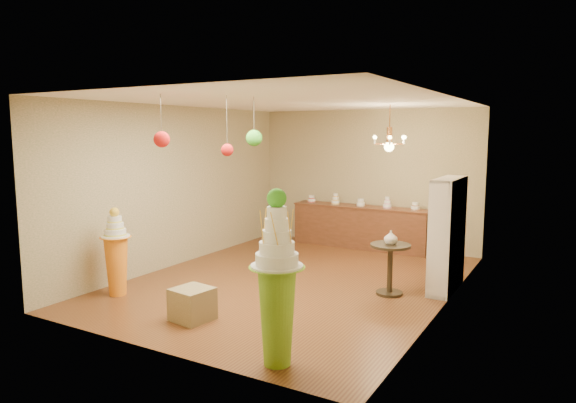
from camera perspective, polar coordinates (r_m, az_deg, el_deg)
The scene contains 17 objects.
floor at distance 8.82m, azimuth 0.70°, elevation -8.82°, with size 6.50×6.50×0.00m, color brown.
ceiling at distance 8.47m, azimuth 0.74°, elevation 11.03°, with size 6.50×6.50×0.00m, color white.
wall_back at distance 11.45m, azimuth 8.65°, elevation 2.55°, with size 5.00×0.04×3.00m, color tan.
wall_front at distance 5.92m, azimuth -14.77°, elevation -2.34°, with size 5.00×0.04×3.00m, color tan.
wall_left at distance 9.96m, azimuth -11.96°, elevation 1.72°, with size 0.04×6.50×3.00m, color tan.
wall_right at distance 7.63m, azimuth 17.37°, elevation -0.23°, with size 0.04×6.50×3.00m, color tan.
pedestal_green at distance 5.57m, azimuth -1.23°, elevation -10.14°, with size 0.61×0.61×1.93m.
pedestal_orange at distance 8.38m, azimuth -18.53°, elevation -6.02°, with size 0.53×0.53×1.37m.
burlap_riser at distance 7.13m, azimuth -10.58°, elevation -11.14°, with size 0.48×0.48×0.44m, color olive.
sideboard at distance 11.33m, azimuth 8.04°, elevation -2.71°, with size 3.04×0.54×1.16m.
shelving_unit at distance 8.53m, azimuth 17.31°, elevation -3.50°, with size 0.33×1.20×1.80m.
round_table at distance 8.14m, azimuth 11.28°, elevation -6.61°, with size 0.73×0.73×0.80m.
vase at distance 8.05m, azimuth 11.35°, elevation -3.92°, with size 0.21×0.21×0.21m, color beige.
pom_red_left at distance 6.93m, azimuth -13.85°, elevation 6.73°, with size 0.21×0.21×0.69m.
pom_green_mid at distance 7.28m, azimuth -3.79°, elevation 7.06°, with size 0.23×0.23×0.69m.
pom_red_right at distance 7.07m, azimuth -6.77°, elevation 5.74°, with size 0.17×0.17×0.82m.
chandelier at distance 9.47m, azimuth 11.17°, elevation 6.31°, with size 0.78×0.78×0.85m.
Camera 1 is at (4.10, -7.39, 2.50)m, focal length 32.00 mm.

